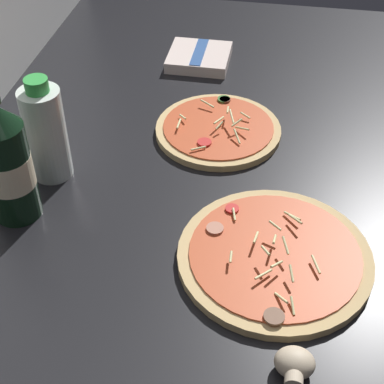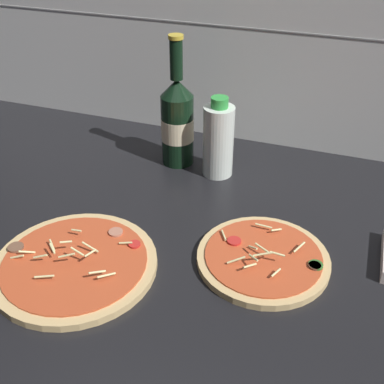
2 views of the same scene
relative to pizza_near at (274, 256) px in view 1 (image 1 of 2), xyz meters
The scene contains 7 objects.
counter_slab 14.19cm from the pizza_near, 51.40° to the left, with size 160.00×90.00×2.50cm.
pizza_near is the anchor object (origin of this frame).
pizza_far 32.18cm from the pizza_near, 22.48° to the left, with size 22.90×22.90×4.29cm.
beer_bottle 41.22cm from the pizza_near, 85.31° to the left, with size 7.34×7.34×29.22cm.
oil_bottle 41.03cm from the pizza_near, 70.50° to the left, with size 6.66×6.66×18.03cm.
mushroom_left 18.15cm from the pizza_near, 168.75° to the right, with size 5.19×4.94×3.46cm.
dish_towel 58.77cm from the pizza_near, 19.99° to the left, with size 12.60×13.00×2.56cm.
Camera 1 is at (-66.94, -9.30, 65.33)cm, focal length 55.00 mm.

